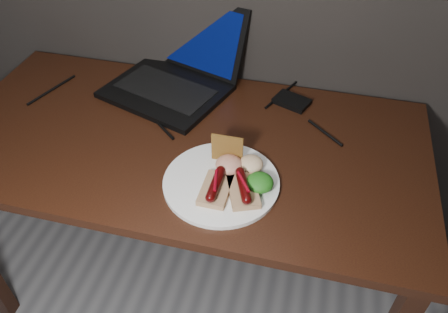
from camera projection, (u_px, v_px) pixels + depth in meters
desk at (185, 161)px, 1.33m from camera, size 1.40×0.70×0.75m
laptop at (176, 72)px, 1.44m from camera, size 0.46×0.47×0.25m
hard_drive at (292, 101)px, 1.39m from camera, size 0.13×0.11×0.02m
desk_cables at (196, 106)px, 1.38m from camera, size 0.99×0.42×0.01m
plate at (221, 182)px, 1.13m from camera, size 0.38×0.38×0.01m
bread_sausage_center at (216, 187)px, 1.08m from camera, size 0.07×0.12×0.04m
bread_sausage_right at (243, 189)px, 1.08m from camera, size 0.11×0.13×0.04m
crispbread at (227, 149)px, 1.15m from camera, size 0.09×0.01×0.08m
salad_greens at (260, 182)px, 1.09m from camera, size 0.07×0.07×0.04m
salsa_mound at (229, 165)px, 1.14m from camera, size 0.07×0.07×0.04m
coleslaw_mound at (251, 164)px, 1.15m from camera, size 0.06×0.06×0.04m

